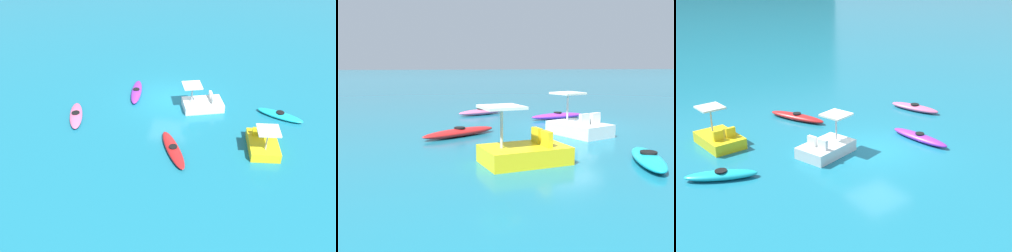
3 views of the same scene
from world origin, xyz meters
The scene contains 7 objects.
ground_plane centered at (0.00, 0.00, 0.00)m, with size 600.00×600.00×0.00m, color #19728C.
kayak_cyan centered at (-6.86, 1.27, 0.16)m, with size 2.83×1.87×0.37m.
kayak_purple centered at (2.19, -0.36, 0.16)m, with size 1.01×3.16×0.37m.
kayak_red centered at (-1.02, 5.50, 0.16)m, with size 1.97×3.31×0.37m.
kayak_pink centered at (5.12, 3.02, 0.16)m, with size 1.57×2.95×0.37m.
pedal_boat_white centered at (-2.23, 0.88, 0.34)m, with size 2.72×2.10×1.68m.
pedal_boat_yellow centered at (-5.63, 4.57, 0.34)m, with size 1.68×2.54×1.68m.
Camera 2 is at (-15.20, 8.28, 2.73)m, focal length 39.47 mm.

